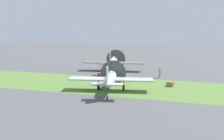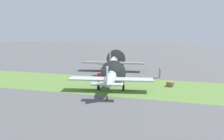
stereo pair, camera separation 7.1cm
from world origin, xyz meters
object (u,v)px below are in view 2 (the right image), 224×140
airplane_wingman (111,78)px  ground_crew_chief (160,72)px  supply_crate (170,84)px  airplane_lead (113,62)px  fuel_drum (99,76)px

airplane_wingman → ground_crew_chief: (5.38, 10.01, -0.72)m
airplane_wingman → supply_crate: bearing=22.0°
ground_crew_chief → airplane_lead: bearing=60.6°
ground_crew_chief → supply_crate: ground_crew_chief is taller
ground_crew_chief → fuel_drum: size_ratio=1.92×
airplane_lead → fuel_drum: (-0.28, -7.15, -1.28)m
airplane_lead → supply_crate: size_ratio=12.99×
fuel_drum → supply_crate: 11.26m
fuel_drum → supply_crate: bearing=-9.7°
airplane_wingman → fuel_drum: (-3.78, 6.54, -1.19)m
ground_crew_chief → fuel_drum: ground_crew_chief is taller
airplane_wingman → ground_crew_chief: airplane_wingman is taller
airplane_wingman → ground_crew_chief: size_ratio=6.39×
airplane_wingman → ground_crew_chief: bearing=51.3°
fuel_drum → airplane_lead: bearing=87.7°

